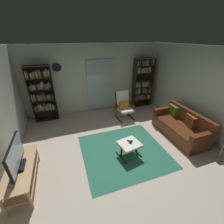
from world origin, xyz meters
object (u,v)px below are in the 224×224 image
at_px(television, 16,156).
at_px(bookshelf_near_sofa, 143,82).
at_px(bookshelf_near_tv, 42,93).
at_px(wall_clock, 57,67).
at_px(tv_stand, 22,172).
at_px(ottoman, 129,145).
at_px(tv_remote, 130,141).
at_px(cell_phone, 131,142).
at_px(lounge_armchair, 124,105).
at_px(leather_sofa, 181,126).

bearing_deg(television, bookshelf_near_sofa, 33.11).
relative_size(bookshelf_near_tv, bookshelf_near_sofa, 0.97).
xyz_separation_m(television, wall_clock, (0.96, 3.00, 1.08)).
height_order(television, bookshelf_near_sofa, bookshelf_near_sofa).
relative_size(tv_stand, ottoman, 2.22).
bearing_deg(wall_clock, bookshelf_near_sofa, -3.27).
relative_size(television, bookshelf_near_tv, 0.47).
height_order(tv_stand, bookshelf_near_sofa, bookshelf_near_sofa).
bearing_deg(wall_clock, tv_remote, -62.20).
relative_size(bookshelf_near_tv, ottoman, 3.33).
bearing_deg(cell_phone, tv_remote, 161.98).
height_order(tv_stand, television, television).
distance_m(bookshelf_near_sofa, ottoman, 3.40).
distance_m(ottoman, cell_phone, 0.09).
distance_m(bookshelf_near_sofa, lounge_armchair, 1.53).
bearing_deg(ottoman, bookshelf_near_tv, 127.67).
height_order(tv_stand, lounge_armchair, lounge_armchair).
bearing_deg(bookshelf_near_sofa, wall_clock, 176.73).
relative_size(bookshelf_near_tv, leather_sofa, 1.13).
relative_size(television, bookshelf_near_sofa, 0.45).
xyz_separation_m(tv_stand, cell_phone, (2.50, 0.06, 0.07)).
xyz_separation_m(bookshelf_near_sofa, cell_phone, (-1.81, -2.73, -0.68)).
relative_size(television, tv_remote, 6.43).
bearing_deg(lounge_armchair, bookshelf_near_tv, 164.00).
bearing_deg(ottoman, cell_phone, 20.81).
xyz_separation_m(television, bookshelf_near_tv, (0.33, 2.81, 0.30)).
height_order(ottoman, cell_phone, cell_phone).
xyz_separation_m(tv_stand, lounge_armchair, (3.12, 1.99, 0.21)).
distance_m(bookshelf_near_sofa, leather_sofa, 2.56).
relative_size(bookshelf_near_sofa, lounge_armchair, 2.00).
bearing_deg(tv_stand, cell_phone, 1.39).
xyz_separation_m(bookshelf_near_sofa, leather_sofa, (0.06, -2.44, -0.78)).
height_order(bookshelf_near_tv, wall_clock, wall_clock).
bearing_deg(bookshelf_near_tv, tv_remote, -51.40).
xyz_separation_m(ottoman, cell_phone, (0.05, 0.02, 0.07)).
bearing_deg(ottoman, bookshelf_near_sofa, 55.90).
height_order(bookshelf_near_tv, tv_remote, bookshelf_near_tv).
bearing_deg(leather_sofa, wall_clock, 142.38).
bearing_deg(tv_remote, wall_clock, 86.94).
relative_size(bookshelf_near_tv, wall_clock, 6.85).
height_order(ottoman, wall_clock, wall_clock).
height_order(television, tv_remote, television).
bearing_deg(television, bookshelf_near_tv, 83.34).
bearing_deg(tv_remote, cell_phone, -93.91).
bearing_deg(lounge_armchair, wall_clock, 155.36).
height_order(bookshelf_near_tv, cell_phone, bookshelf_near_tv).
bearing_deg(cell_phone, wall_clock, 162.82).
bearing_deg(wall_clock, cell_phone, -62.21).
bearing_deg(bookshelf_near_sofa, cell_phone, -123.60).
distance_m(tv_stand, wall_clock, 3.48).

